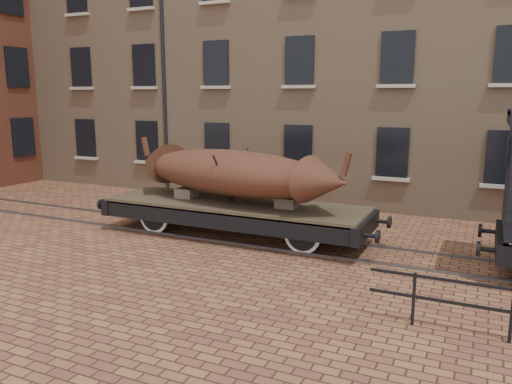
% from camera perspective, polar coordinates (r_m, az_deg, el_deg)
% --- Properties ---
extents(ground, '(90.00, 90.00, 0.00)m').
position_cam_1_polar(ground, '(13.99, 7.27, -6.31)').
color(ground, brown).
extents(warehouse_cream, '(40.00, 10.19, 14.00)m').
position_cam_1_polar(warehouse_cream, '(22.94, 23.41, 17.30)').
color(warehouse_cream, tan).
rests_on(warehouse_cream, ground).
extents(rail_track, '(30.00, 1.52, 0.06)m').
position_cam_1_polar(rail_track, '(13.98, 7.27, -6.20)').
color(rail_track, '#59595E').
rests_on(rail_track, ground).
extents(flatcar_wagon, '(8.82, 2.39, 1.33)m').
position_cam_1_polar(flatcar_wagon, '(14.76, -2.48, -1.98)').
color(flatcar_wagon, brown).
rests_on(flatcar_wagon, ground).
extents(iron_boat, '(7.48, 3.21, 1.76)m').
position_cam_1_polar(iron_boat, '(14.58, -2.78, 2.27)').
color(iron_boat, '#5A291B').
rests_on(iron_boat, flatcar_wagon).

